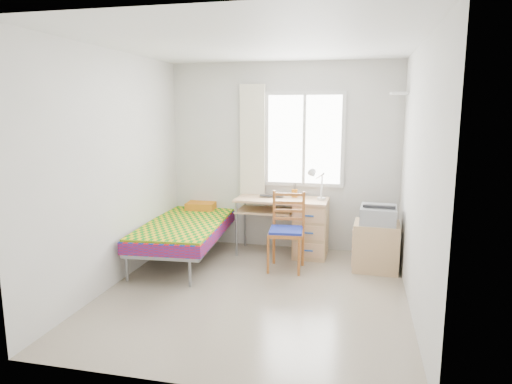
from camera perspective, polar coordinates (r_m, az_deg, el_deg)
floor at (r=5.06m, az=-0.17°, el=-12.46°), size 3.50×3.50×0.00m
ceiling at (r=4.71m, az=-0.19°, el=18.12°), size 3.50×3.50×0.00m
wall_back at (r=6.42m, az=3.37°, el=4.39°), size 3.20×0.00×3.20m
wall_left at (r=5.31m, az=-17.27°, el=2.70°), size 0.00×3.50×3.50m
wall_right at (r=4.63m, az=19.52°, el=1.52°), size 0.00×3.50×3.50m
window at (r=6.33m, az=6.05°, el=6.54°), size 1.10×0.04×1.30m
curtain at (r=6.42m, az=-0.44°, el=5.75°), size 0.35×0.05×1.70m
floating_shelf at (r=5.97m, az=17.43°, el=11.67°), size 0.20×0.32×0.03m
bed at (r=6.15m, az=-8.40°, el=-4.21°), size 1.09×2.11×0.89m
desk at (r=6.20m, az=6.23°, el=-4.14°), size 1.25×0.59×0.77m
chair at (r=5.64m, az=3.95°, el=-4.29°), size 0.45×0.45×0.96m
cabinet at (r=5.85m, az=14.74°, el=-6.56°), size 0.57×0.51×0.59m
printer at (r=5.76m, az=15.04°, el=-2.69°), size 0.45×0.51×0.21m
laptop at (r=6.22m, az=1.96°, el=-0.60°), size 0.35×0.25×0.03m
pen_cup at (r=6.28m, az=4.84°, el=-0.16°), size 0.10×0.10×0.10m
task_lamp at (r=5.96m, az=7.53°, el=1.40°), size 0.23×0.33×0.44m
book at (r=6.27m, az=1.82°, el=-2.33°), size 0.17×0.22×0.02m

